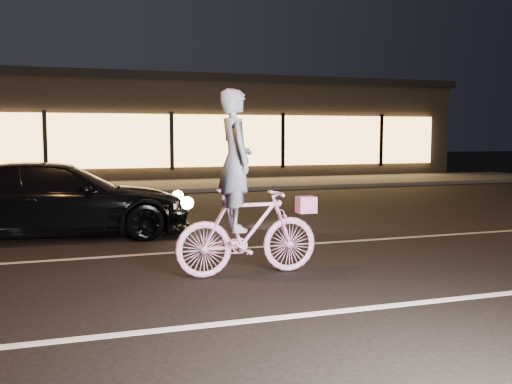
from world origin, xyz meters
name	(u,v)px	position (x,y,z in m)	size (l,w,h in m)	color
ground	(362,271)	(0.00, 0.00, 0.00)	(90.00, 90.00, 0.00)	black
lane_stripe_near	(428,302)	(0.00, -1.50, 0.00)	(60.00, 0.12, 0.01)	silver
lane_stripe_far	(304,244)	(0.00, 2.00, 0.00)	(60.00, 0.10, 0.01)	gray
sidewalk	(181,185)	(0.00, 13.00, 0.06)	(30.00, 4.00, 0.12)	#383533
storefront	(155,128)	(0.00, 18.97, 2.15)	(25.40, 8.42, 4.20)	black
cyclist	(244,210)	(-1.57, 0.29, 0.86)	(1.92, 0.66, 2.42)	#F952B3
sedan	(59,200)	(-3.91, 4.01, 0.67)	(4.73, 2.09, 1.35)	black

